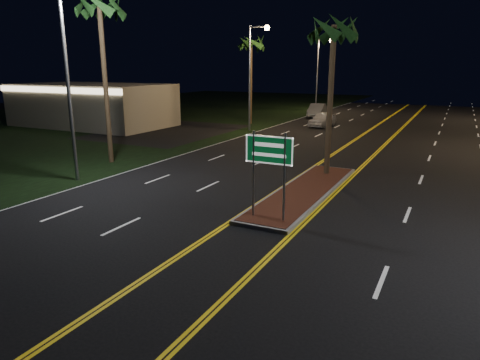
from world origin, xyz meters
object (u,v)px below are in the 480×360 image
Objects in this scene: streetlight_left_mid at (254,66)px; palm_median at (334,30)px; highway_sign at (269,158)px; palm_left_near at (99,8)px; streetlight_left_far at (320,66)px; commercial_building at (92,105)px; median_island at (305,191)px; car_far at (317,109)px; palm_left_far at (251,44)px; streetlight_left_near at (72,64)px; car_near at (322,118)px.

palm_median is at bearing -51.83° from streetlight_left_mid.
palm_left_near is at bearing 157.40° from highway_sign.
highway_sign is 0.36× the size of streetlight_left_far.
streetlight_left_mid is 17.25m from palm_median.
commercial_building is at bearing 146.52° from highway_sign.
median_island is 1.95× the size of car_far.
streetlight_left_mid reaches higher than palm_left_far.
palm_left_near is (-12.50, -2.50, 1.40)m from palm_median.
median_island is 3.20× the size of highway_sign.
highway_sign is 0.21× the size of commercial_building.
median_island is 12.36m from streetlight_left_near.
streetlight_left_far is 1.02× the size of palm_left_far.
car_near is 0.92× the size of car_far.
car_far is (-8.73, 26.69, -6.40)m from palm_median.
palm_left_far is (-0.30, 20.00, -0.93)m from palm_left_near.
palm_left_far is at bearing 90.86° from palm_left_near.
highway_sign is 42.67m from streetlight_left_far.
palm_left_far is (-12.80, 21.00, 7.66)m from median_island.
palm_median is at bearing -72.42° from streetlight_left_far.
streetlight_left_mid is at bearing 83.27° from palm_left_near.
streetlight_left_far is at bearing 113.67° from car_near.
commercial_building is 1.67× the size of streetlight_left_near.
highway_sign is at bearing -33.48° from commercial_building.
car_near is (4.77, 25.53, -4.85)m from streetlight_left_near.
streetlight_left_far is at bearing 104.44° from highway_sign.
streetlight_left_near is at bearing -90.00° from streetlight_left_far.
streetlight_left_far is 1.71× the size of car_far.
median_island is 1.16× the size of palm_left_far.
streetlight_left_far reaches higher than palm_median.
car_far is at bearing 106.13° from median_island.
streetlight_left_mid is 1.08× the size of palm_median.
highway_sign reaches higher than car_far.
palm_left_near is 30.45m from car_far.
car_far is (1.88, 33.19, -4.78)m from streetlight_left_near.
median_island is 1.14× the size of streetlight_left_mid.
streetlight_left_near is 1.02× the size of palm_left_far.
commercial_building is at bearing -165.39° from streetlight_left_mid.
car_far is (4.07, 9.19, -6.87)m from palm_left_far.
streetlight_left_mid is at bearing 90.00° from streetlight_left_near.
streetlight_left_far is 36.18m from palm_left_near.
palm_left_near is 1.86× the size of car_far.
median_island is at bearing -90.00° from palm_median.
palm_left_near reaches higher than palm_left_far.
commercial_building is (-26.00, 17.19, -0.40)m from highway_sign.
streetlight_left_mid is (-10.61, 17.00, 5.57)m from median_island.
palm_left_far is at bearing -121.39° from car_far.
streetlight_left_mid and streetlight_left_far have the same top height.
median_island is at bearing -58.02° from streetlight_left_mid.
palm_median is at bearing 31.49° from streetlight_left_near.
car_near is at bearing -76.86° from car_far.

